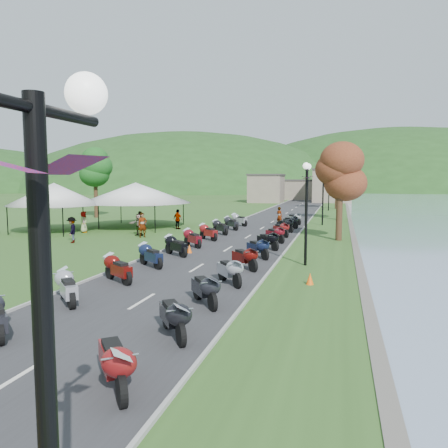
% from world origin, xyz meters
% --- Properties ---
extents(road, '(7.00, 120.00, 0.02)m').
position_xyz_m(road, '(0.00, 40.00, 0.01)').
color(road, '#323235').
rests_on(road, ground).
extents(hills_backdrop, '(360.00, 120.00, 76.00)m').
position_xyz_m(hills_backdrop, '(0.00, 200.00, 0.00)').
color(hills_backdrop, '#285621').
rests_on(hills_backdrop, ground).
extents(far_building, '(18.00, 16.00, 5.00)m').
position_xyz_m(far_building, '(-2.00, 85.00, 2.50)').
color(far_building, gray).
rests_on(far_building, ground).
extents(moto_row_left, '(2.60, 38.52, 1.10)m').
position_xyz_m(moto_row_left, '(-2.30, 17.31, 0.55)').
color(moto_row_left, '#331411').
rests_on(moto_row_left, ground).
extents(moto_row_right, '(2.60, 36.41, 1.10)m').
position_xyz_m(moto_row_right, '(2.31, 21.00, 0.55)').
color(moto_row_right, '#331411').
rests_on(moto_row_right, ground).
extents(streetlamp_near, '(1.40, 1.40, 5.00)m').
position_xyz_m(streetlamp_near, '(4.74, -1.23, 2.50)').
color(streetlamp_near, black).
rests_on(streetlamp_near, ground).
extents(vendor_tent_main, '(6.53, 6.53, 4.00)m').
position_xyz_m(vendor_tent_main, '(-11.03, 31.85, 2.00)').
color(vendor_tent_main, white).
rests_on(vendor_tent_main, ground).
extents(vendor_tent_side, '(4.94, 4.94, 4.00)m').
position_xyz_m(vendor_tent_side, '(-15.79, 26.90, 2.00)').
color(vendor_tent_side, white).
rests_on(vendor_tent_side, ground).
extents(tree_lakeside, '(2.79, 2.79, 7.75)m').
position_xyz_m(tree_lakeside, '(6.54, 27.67, 3.87)').
color(tree_lakeside, '#206620').
rests_on(tree_lakeside, ground).
extents(pedestrian_a, '(0.83, 0.80, 1.84)m').
position_xyz_m(pedestrian_a, '(-7.49, 25.73, 0.00)').
color(pedestrian_a, slate).
rests_on(pedestrian_a, ground).
extents(pedestrian_b, '(0.86, 0.67, 1.57)m').
position_xyz_m(pedestrian_b, '(-9.96, 30.35, 0.00)').
color(pedestrian_b, slate).
rests_on(pedestrian_b, ground).
extents(pedestrian_c, '(0.93, 1.23, 1.76)m').
position_xyz_m(pedestrian_c, '(-10.84, 21.89, 0.00)').
color(pedestrian_c, slate).
rests_on(pedestrian_c, ground).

